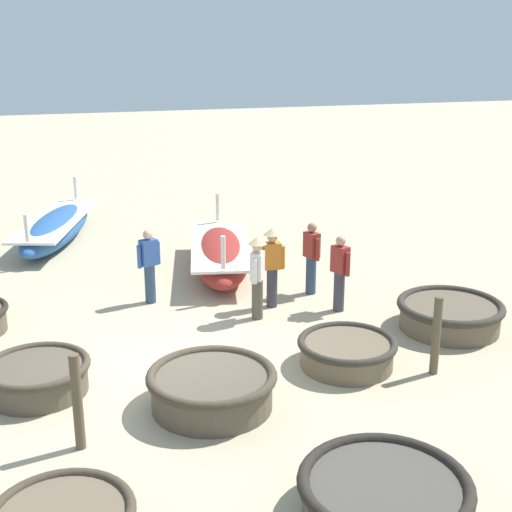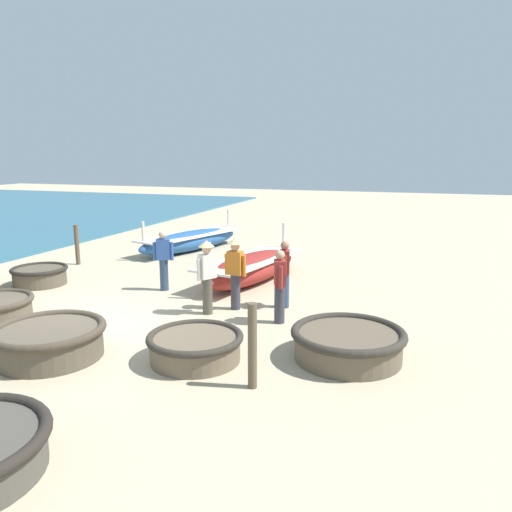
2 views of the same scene
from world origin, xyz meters
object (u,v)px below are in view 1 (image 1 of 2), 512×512
fisherman_standing_right (149,264)px  coracle_upturned (384,495)px  long_boat_white_hull (56,228)px  fisherman_by_coracle (311,256)px  fisherman_standing_left (272,262)px  coracle_weathered (450,314)px  mooring_post_inland (77,402)px  coracle_front_left (347,351)px  fisherman_with_hat (257,272)px  mooring_post_shoreline (436,336)px  coracle_tilted (37,376)px  coracle_far_left (212,387)px  fisherman_hauling (340,271)px  long_boat_blue_hull (221,255)px

fisherman_standing_right → coracle_upturned: bearing=-77.7°
long_boat_white_hull → fisherman_by_coracle: 7.63m
long_boat_white_hull → fisherman_standing_left: size_ratio=3.01×
coracle_upturned → coracle_weathered: bearing=52.4°
coracle_weathered → coracle_upturned: size_ratio=0.98×
long_boat_white_hull → fisherman_standing_left: (4.17, -6.07, 0.58)m
fisherman_by_coracle → fisherman_standing_left: (-1.03, -0.50, 0.12)m
long_boat_white_hull → mooring_post_inland: (0.14, -10.33, 0.31)m
coracle_front_left → fisherman_standing_left: size_ratio=1.01×
fisherman_with_hat → fisherman_standing_right: bearing=142.9°
coracle_upturned → mooring_post_shoreline: mooring_post_shoreline is taller
coracle_weathered → fisherman_standing_right: (-5.26, 2.93, 0.54)m
coracle_tilted → fisherman_with_hat: bearing=25.3°
coracle_tilted → coracle_front_left: bearing=-5.4°
coracle_weathered → coracle_front_left: 2.65m
coracle_front_left → fisherman_standing_right: bearing=125.7°
coracle_tilted → long_boat_white_hull: (0.42, 8.56, 0.10)m
coracle_tilted → coracle_upturned: bearing=-47.3°
coracle_far_left → coracle_front_left: coracle_far_left is taller
fisherman_standing_left → long_boat_white_hull: bearing=124.5°
coracle_weathered → mooring_post_shoreline: (-1.21, -1.57, 0.37)m
fisherman_hauling → mooring_post_shoreline: 3.05m
fisherman_by_coracle → coracle_weathered: bearing=-53.5°
coracle_far_left → coracle_weathered: size_ratio=0.98×
fisherman_hauling → fisherman_by_coracle: (-0.20, 1.09, 0.00)m
coracle_weathered → mooring_post_inland: 7.28m
mooring_post_shoreline → mooring_post_inland: mooring_post_inland is taller
coracle_weathered → fisherman_by_coracle: bearing=126.5°
coracle_far_left → fisherman_by_coracle: size_ratio=1.25×
coracle_front_left → fisherman_hauling: fisherman_hauling is taller
long_boat_blue_hull → fisherman_by_coracle: size_ratio=2.84×
fisherman_with_hat → long_boat_blue_hull: bearing=90.7°
coracle_upturned → mooring_post_inland: 4.14m
coracle_front_left → long_boat_blue_hull: long_boat_blue_hull is taller
coracle_tilted → coracle_weathered: 7.50m
coracle_far_left → coracle_upturned: (1.37, -3.03, -0.04)m
coracle_weathered → long_boat_blue_hull: long_boat_blue_hull is taller
long_boat_white_hull → fisherman_standing_right: 5.49m
coracle_upturned → coracle_front_left: 3.90m
coracle_upturned → long_boat_blue_hull: long_boat_blue_hull is taller
fisherman_with_hat → coracle_tilted: bearing=-154.7°
coracle_upturned → fisherman_by_coracle: bearing=76.5°
fisherman_standing_left → coracle_front_left: bearing=-82.1°
long_boat_blue_hull → mooring_post_shoreline: long_boat_blue_hull is taller
coracle_weathered → fisherman_standing_left: fisherman_standing_left is taller
long_boat_white_hull → fisherman_with_hat: 7.59m
coracle_weathered → fisherman_by_coracle: size_ratio=1.28×
fisherman_with_hat → coracle_front_left: bearing=-70.2°
fisherman_standing_left → fisherman_standing_right: bearing=159.0°
fisherman_hauling → fisherman_standing_right: (-3.59, 1.50, 0.00)m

